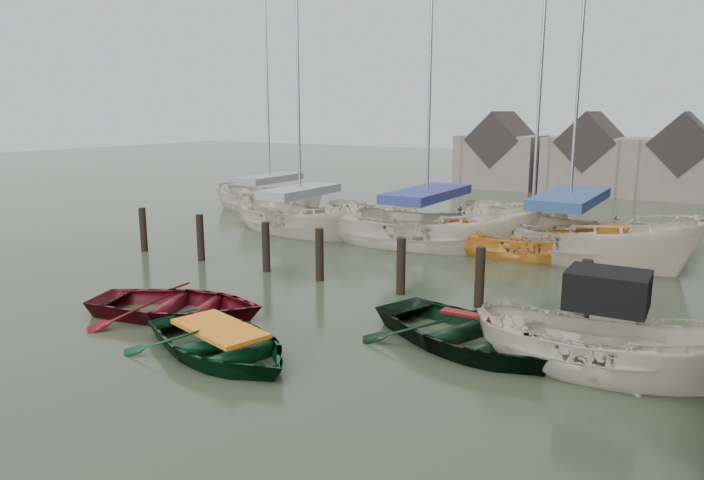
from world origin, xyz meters
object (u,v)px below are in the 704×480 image
Objects in this scene: rowboat_red at (178,316)px; sailboat_b at (426,243)px; motorboat at (599,368)px; sailboat_a at (301,230)px; sailboat_d at (566,254)px; sailboat_c at (530,255)px; rowboat_green at (221,356)px; sailboat_e at (271,209)px; rowboat_dkgreen at (466,347)px.

rowboat_red is 0.35× the size of sailboat_b.
rowboat_red is 8.58m from motorboat.
sailboat_b is (4.97, 0.30, -0.01)m from sailboat_a.
motorboat is 0.33× the size of sailboat_d.
sailboat_a is 0.89× the size of sailboat_d.
sailboat_b is at bearing 117.07° from sailboat_d.
sailboat_b is at bearing -28.35° from rowboat_red.
sailboat_c is at bearing -46.46° from rowboat_red.
rowboat_green is at bearing 177.81° from sailboat_b.
rowboat_dkgreen is at bearing -125.26° from sailboat_e.
sailboat_d is at bearing 14.78° from motorboat.
sailboat_a reaches higher than sailboat_e.
sailboat_a is at bearing 44.74° from rowboat_green.
sailboat_a reaches higher than rowboat_red.
sailboat_d is (-0.19, 8.86, 0.06)m from rowboat_dkgreen.
rowboat_dkgreen is 0.94× the size of motorboat.
sailboat_b is 1.04× the size of sailboat_c.
sailboat_a reaches higher than rowboat_dkgreen.
sailboat_d reaches higher than sailboat_e.
sailboat_d reaches higher than rowboat_dkgreen.
sailboat_e is at bearing 72.23° from rowboat_dkgreen.
sailboat_d is (3.48, 11.62, 0.06)m from rowboat_green.
sailboat_e is at bearing 51.34° from rowboat_green.
rowboat_green is at bearing 148.41° from rowboat_dkgreen.
rowboat_red is 0.33× the size of sailboat_a.
sailboat_a is at bearing -125.29° from sailboat_e.
motorboat is 0.37× the size of sailboat_a.
sailboat_e is at bearing 97.58° from sailboat_d.
rowboat_dkgreen is at bearing -37.45° from rowboat_green.
rowboat_green is (2.37, -1.19, 0.00)m from rowboat_red.
sailboat_d is (9.38, 1.06, -0.00)m from sailboat_a.
rowboat_green is at bearing -136.58° from rowboat_red.
rowboat_red is 0.95× the size of rowboat_dkgreen.
motorboat is 0.40× the size of sailboat_b.
sailboat_d reaches higher than motorboat.
rowboat_dkgreen is 17.72m from sailboat_e.
sailboat_a is 8.45m from sailboat_c.
motorboat is 8.92m from sailboat_c.
rowboat_dkgreen is (3.67, 2.76, 0.00)m from rowboat_green.
motorboat is at bearing -67.49° from rowboat_dkgreen.
sailboat_c is 1.13m from sailboat_d.
sailboat_c reaches higher than sailboat_e.
rowboat_green is 10.91m from sailboat_b.
rowboat_green is at bearing 113.37° from motorboat.
sailboat_b is at bearing 83.26° from sailboat_c.
sailboat_d reaches higher than sailboat_b.
sailboat_e is at bearing 64.20° from sailboat_b.
rowboat_green is 12.10m from sailboat_a.
sailboat_c reaches higher than rowboat_green.
motorboat reaches higher than rowboat_dkgreen.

